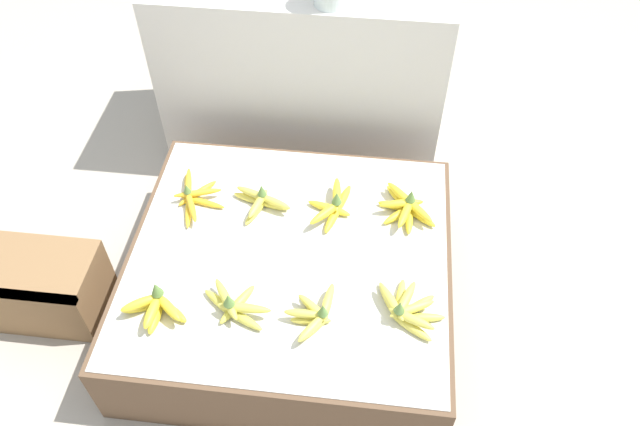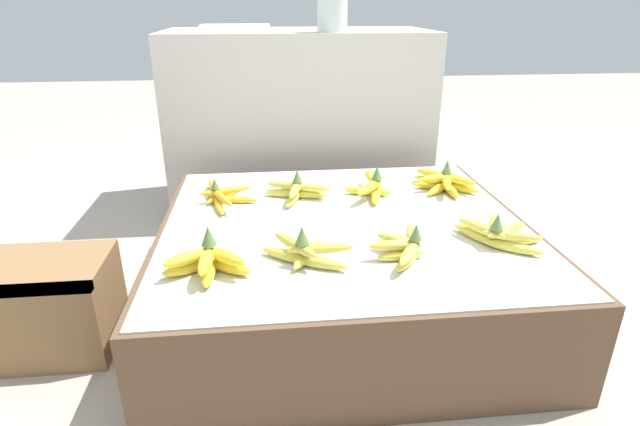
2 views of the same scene
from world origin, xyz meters
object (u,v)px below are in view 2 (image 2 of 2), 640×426
at_px(glass_jar, 332,8).
at_px(banana_bunch_middle_midleft, 296,190).
at_px(wooden_crate, 38,306).
at_px(banana_bunch_front_midleft, 305,252).
at_px(foam_tray_white, 235,27).
at_px(banana_bunch_middle_left, 221,195).
at_px(banana_bunch_front_midright, 404,247).
at_px(banana_bunch_middle_right, 443,182).
at_px(banana_bunch_front_right, 499,234).
at_px(banana_bunch_middle_midright, 373,186).
at_px(banana_bunch_front_left, 208,261).

bearing_deg(glass_jar, banana_bunch_middle_midleft, -108.82).
relative_size(wooden_crate, banana_bunch_front_midleft, 1.68).
bearing_deg(banana_bunch_front_midleft, foam_tray_white, 99.01).
bearing_deg(banana_bunch_middle_left, wooden_crate, -146.23).
height_order(banana_bunch_front_midright, banana_bunch_middle_right, banana_bunch_middle_right).
height_order(wooden_crate, banana_bunch_middle_midleft, banana_bunch_middle_midleft).
bearing_deg(glass_jar, banana_bunch_middle_right, -57.63).
xyz_separation_m(banana_bunch_front_right, banana_bunch_middle_midright, (-0.26, 0.39, 0.00)).
relative_size(banana_bunch_front_midleft, banana_bunch_front_right, 1.03).
bearing_deg(wooden_crate, banana_bunch_middle_right, 15.84).
xyz_separation_m(wooden_crate, banana_bunch_front_midleft, (0.70, -0.12, 0.18)).
relative_size(banana_bunch_front_right, banana_bunch_middle_midright, 0.94).
distance_m(banana_bunch_middle_left, glass_jar, 0.87).
relative_size(banana_bunch_front_midleft, banana_bunch_middle_right, 1.01).
bearing_deg(foam_tray_white, banana_bunch_middle_midright, -60.73).
height_order(wooden_crate, banana_bunch_middle_left, banana_bunch_middle_left).
height_order(banana_bunch_front_right, banana_bunch_middle_midleft, banana_bunch_front_right).
bearing_deg(foam_tray_white, banana_bunch_front_midright, -70.37).
relative_size(banana_bunch_front_left, banana_bunch_middle_left, 0.83).
height_order(banana_bunch_middle_right, foam_tray_white, foam_tray_white).
xyz_separation_m(wooden_crate, banana_bunch_front_left, (0.47, -0.15, 0.19)).
bearing_deg(glass_jar, banana_bunch_front_left, -112.67).
relative_size(wooden_crate, glass_jar, 2.21).
xyz_separation_m(banana_bunch_middle_left, banana_bunch_middle_right, (0.74, 0.03, 0.01)).
distance_m(banana_bunch_front_left, banana_bunch_front_midright, 0.48).
distance_m(banana_bunch_middle_midright, glass_jar, 0.75).
bearing_deg(banana_bunch_middle_right, banana_bunch_front_left, -146.01).
xyz_separation_m(banana_bunch_front_midleft, banana_bunch_middle_left, (-0.23, 0.43, -0.01)).
xyz_separation_m(banana_bunch_front_midleft, glass_jar, (0.19, 0.96, 0.54)).
bearing_deg(banana_bunch_front_midleft, banana_bunch_middle_midright, 59.46).
distance_m(banana_bunch_front_right, banana_bunch_middle_midleft, 0.63).
relative_size(banana_bunch_middle_midleft, glass_jar, 1.27).
distance_m(banana_bunch_middle_midright, banana_bunch_middle_right, 0.25).
xyz_separation_m(banana_bunch_middle_left, banana_bunch_middle_midleft, (0.24, -0.00, 0.01)).
bearing_deg(banana_bunch_front_midright, foam_tray_white, 109.63).
height_order(banana_bunch_middle_midright, banana_bunch_middle_right, banana_bunch_middle_midright).
height_order(wooden_crate, foam_tray_white, foam_tray_white).
distance_m(banana_bunch_middle_midright, foam_tray_white, 1.04).
relative_size(banana_bunch_middle_left, foam_tray_white, 0.89).
height_order(banana_bunch_front_left, glass_jar, glass_jar).
relative_size(banana_bunch_middle_left, glass_jar, 1.51).
bearing_deg(banana_bunch_middle_left, banana_bunch_front_midright, -41.57).
xyz_separation_m(banana_bunch_middle_left, glass_jar, (0.42, 0.53, 0.54)).
height_order(banana_bunch_front_midleft, banana_bunch_front_midright, banana_bunch_front_midleft).
relative_size(banana_bunch_front_right, banana_bunch_middle_left, 0.85).
xyz_separation_m(banana_bunch_front_left, banana_bunch_middle_midright, (0.49, 0.47, -0.01)).
bearing_deg(banana_bunch_middle_right, glass_jar, 122.37).
bearing_deg(foam_tray_white, banana_bunch_middle_right, -48.45).
xyz_separation_m(banana_bunch_front_midleft, banana_bunch_front_right, (0.51, 0.05, -0.00)).
height_order(wooden_crate, banana_bunch_front_midleft, banana_bunch_front_midleft).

